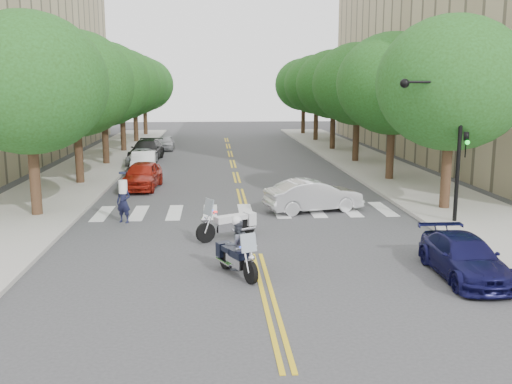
{
  "coord_description": "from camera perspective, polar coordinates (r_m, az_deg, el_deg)",
  "views": [
    {
      "loc": [
        -1.4,
        -18.0,
        5.48
      ],
      "look_at": [
        0.29,
        4.2,
        1.3
      ],
      "focal_mm": 40.0,
      "sensor_mm": 36.0,
      "label": 1
    }
  ],
  "objects": [
    {
      "name": "tree_l_1",
      "position": [
        32.85,
        -17.66,
        10.27
      ],
      "size": [
        6.4,
        6.4,
        8.45
      ],
      "color": "#382316",
      "rests_on": "ground"
    },
    {
      "name": "tree_l_5",
      "position": [
        64.43,
        -11.13,
        10.5
      ],
      "size": [
        6.4,
        6.4,
        8.45
      ],
      "color": "#382316",
      "rests_on": "ground"
    },
    {
      "name": "tree_l_2",
      "position": [
        40.68,
        -15.08,
        10.37
      ],
      "size": [
        6.4,
        6.4,
        8.45
      ],
      "color": "#382316",
      "rests_on": "ground"
    },
    {
      "name": "parked_car_a",
      "position": [
        31.13,
        -11.32,
        1.65
      ],
      "size": [
        2.07,
        4.44,
        1.47
      ],
      "primitive_type": "imported",
      "rotation": [
        0.0,
        0.0,
        -0.08
      ],
      "color": "#A51E11",
      "rests_on": "ground"
    },
    {
      "name": "tree_r_3",
      "position": [
        49.07,
        7.78,
        10.62
      ],
      "size": [
        6.4,
        6.4,
        8.45
      ],
      "color": "#382316",
      "rests_on": "ground"
    },
    {
      "name": "tree_l_0",
      "position": [
        25.12,
        -21.84,
        10.05
      ],
      "size": [
        6.4,
        6.4,
        8.45
      ],
      "color": "#382316",
      "rests_on": "ground"
    },
    {
      "name": "motorcycle_parked",
      "position": [
        20.69,
        -2.49,
        -3.18
      ],
      "size": [
        2.21,
        1.44,
        1.56
      ],
      "rotation": [
        0.0,
        0.0,
        2.09
      ],
      "color": "black",
      "rests_on": "ground"
    },
    {
      "name": "tree_l_4",
      "position": [
        56.49,
        -12.08,
        10.47
      ],
      "size": [
        6.4,
        6.4,
        8.45
      ],
      "color": "#382316",
      "rests_on": "ground"
    },
    {
      "name": "parked_car_d",
      "position": [
        43.05,
        -10.89,
        4.13
      ],
      "size": [
        2.4,
        5.28,
        1.5
      ],
      "primitive_type": "imported",
      "rotation": [
        0.0,
        0.0,
        -0.06
      ],
      "color": "black",
      "rests_on": "ground"
    },
    {
      "name": "parked_car_b",
      "position": [
        36.58,
        -11.18,
        2.89
      ],
      "size": [
        1.75,
        4.26,
        1.37
      ],
      "primitive_type": "imported",
      "rotation": [
        0.0,
        0.0,
        0.07
      ],
      "color": "white",
      "rests_on": "ground"
    },
    {
      "name": "sidewalk_right",
      "position": [
        41.81,
        10.81,
        3.01
      ],
      "size": [
        5.0,
        60.0,
        0.15
      ],
      "primitive_type": "cube",
      "color": "#9E9991",
      "rests_on": "ground"
    },
    {
      "name": "tree_r_5",
      "position": [
        64.81,
        4.79,
        10.65
      ],
      "size": [
        6.4,
        6.4,
        8.45
      ],
      "color": "#382316",
      "rests_on": "ground"
    },
    {
      "name": "tree_r_1",
      "position": [
        33.59,
        13.56,
        10.47
      ],
      "size": [
        6.4,
        6.4,
        8.45
      ],
      "color": "#382316",
      "rests_on": "ground"
    },
    {
      "name": "convertible",
      "position": [
        25.19,
        5.79,
        -0.35
      ],
      "size": [
        4.51,
        2.49,
        1.41
      ],
      "primitive_type": "imported",
      "rotation": [
        0.0,
        0.0,
        1.82
      ],
      "color": "silver",
      "rests_on": "ground"
    },
    {
      "name": "tree_r_4",
      "position": [
        56.92,
        6.08,
        10.64
      ],
      "size": [
        6.4,
        6.4,
        8.45
      ],
      "color": "#382316",
      "rests_on": "ground"
    },
    {
      "name": "traffic_signal_pole",
      "position": [
        23.42,
        18.67,
        5.77
      ],
      "size": [
        2.82,
        0.42,
        6.0
      ],
      "color": "black",
      "rests_on": "ground"
    },
    {
      "name": "tree_l_3",
      "position": [
        48.57,
        -13.34,
        10.43
      ],
      "size": [
        6.4,
        6.4,
        8.45
      ],
      "color": "#382316",
      "rests_on": "ground"
    },
    {
      "name": "officer_standing",
      "position": [
        23.59,
        -13.1,
        -1.0
      ],
      "size": [
        0.72,
        0.6,
        1.67
      ],
      "primitive_type": "imported",
      "rotation": [
        0.0,
        0.0,
        -0.4
      ],
      "color": "#161831",
      "rests_on": "ground"
    },
    {
      "name": "parked_car_e",
      "position": [
        49.82,
        -9.04,
        4.89
      ],
      "size": [
        1.52,
        3.65,
        1.24
      ],
      "primitive_type": "imported",
      "rotation": [
        0.0,
        0.0,
        0.02
      ],
      "color": "#A6A7AC",
      "rests_on": "ground"
    },
    {
      "name": "parked_car_c",
      "position": [
        40.26,
        -11.33,
        3.43
      ],
      "size": [
        1.98,
        4.18,
        1.15
      ],
      "primitive_type": "imported",
      "rotation": [
        0.0,
        0.0,
        0.02
      ],
      "color": "#ABAEB3",
      "rests_on": "ground"
    },
    {
      "name": "sedan_blue",
      "position": [
        17.59,
        20.1,
        -6.15
      ],
      "size": [
        1.75,
        4.13,
        1.19
      ],
      "primitive_type": "imported",
      "rotation": [
        0.0,
        0.0,
        -0.02
      ],
      "color": "#0E0D3A",
      "rests_on": "ground"
    },
    {
      "name": "sidewalk_left",
      "position": [
        41.17,
        -15.68,
        2.69
      ],
      "size": [
        5.0,
        60.0,
        0.15
      ],
      "primitive_type": "cube",
      "color": "#9E9991",
      "rests_on": "ground"
    },
    {
      "name": "tree_r_0",
      "position": [
        26.08,
        18.98,
        10.23
      ],
      "size": [
        6.4,
        6.4,
        8.45
      ],
      "color": "#382316",
      "rests_on": "ground"
    },
    {
      "name": "motorcycle_police",
      "position": [
        16.68,
        -2.0,
        -5.69
      ],
      "size": [
        1.17,
        2.07,
        1.78
      ],
      "rotation": [
        0.0,
        0.0,
        3.58
      ],
      "color": "black",
      "rests_on": "ground"
    },
    {
      "name": "ground",
      "position": [
        18.87,
        0.09,
        -6.25
      ],
      "size": [
        140.0,
        140.0,
        0.0
      ],
      "primitive_type": "plane",
      "color": "#38383A",
      "rests_on": "ground"
    },
    {
      "name": "tree_r_2",
      "position": [
        41.28,
        10.13,
        10.57
      ],
      "size": [
        6.4,
        6.4,
        8.45
      ],
      "color": "#382316",
      "rests_on": "ground"
    }
  ]
}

